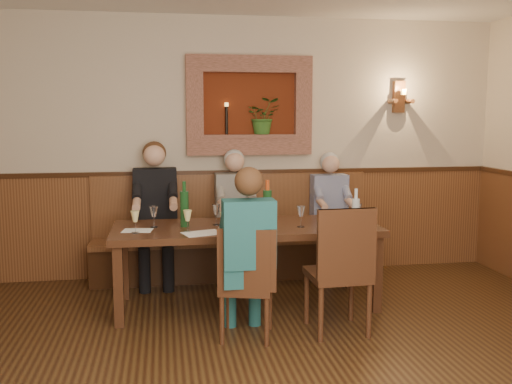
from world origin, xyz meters
TOP-DOWN VIEW (x-y plane):
  - room_shell at (0.00, 0.00)m, footprint 6.04×6.04m
  - wainscoting at (0.00, -0.00)m, footprint 6.02×6.02m
  - wall_niche at (0.24, 2.94)m, footprint 1.36×0.30m
  - wall_sconce at (1.90, 2.93)m, footprint 0.25×0.20m
  - dining_table at (0.00, 1.85)m, footprint 2.40×0.90m
  - bench at (0.00, 2.79)m, footprint 3.00×0.45m
  - chair_near_left at (-0.11, 1.08)m, footprint 0.49×0.49m
  - chair_near_right at (0.64, 1.09)m, footprint 0.48×0.48m
  - person_bench_left at (-0.82, 2.69)m, footprint 0.44×0.54m
  - person_bench_mid at (0.01, 2.69)m, footprint 0.40×0.50m
  - person_bench_right at (1.06, 2.69)m, footprint 0.39×0.47m
  - person_chair_front at (-0.11, 1.07)m, footprint 0.40×0.48m
  - spittoon_bucket at (-0.05, 1.68)m, footprint 0.27×0.27m
  - wine_bottle_green_a at (0.18, 1.73)m, footprint 0.08×0.08m
  - wine_bottle_green_b at (-0.55, 1.89)m, footprint 0.10×0.10m
  - water_bottle at (0.92, 1.50)m, footprint 0.07×0.07m
  - tasting_sheet_a at (-0.97, 1.78)m, footprint 0.28×0.21m
  - tasting_sheet_b at (0.05, 1.75)m, footprint 0.28×0.23m
  - tasting_sheet_c at (0.95, 1.66)m, footprint 0.31×0.25m
  - tasting_sheet_d at (-0.42, 1.57)m, footprint 0.37×0.31m
  - wine_glass_0 at (-0.83, 1.90)m, footprint 0.08×0.08m
  - wine_glass_1 at (1.02, 1.74)m, footprint 0.08×0.08m
  - wine_glass_2 at (-0.98, 1.68)m, footprint 0.08×0.08m
  - wine_glass_3 at (0.48, 1.71)m, footprint 0.08×0.08m
  - wine_glass_4 at (-0.54, 1.65)m, footprint 0.08×0.08m
  - wine_glass_5 at (0.16, 1.95)m, footprint 0.08×0.08m
  - wine_glass_6 at (-0.24, 1.50)m, footprint 0.08×0.08m
  - wine_glass_7 at (-0.08, 1.68)m, footprint 0.08×0.08m
  - wine_glass_8 at (-0.27, 1.92)m, footprint 0.08×0.08m

SIDE VIEW (x-z plane):
  - chair_near_left at x=-0.11m, z-range -0.19..0.72m
  - chair_near_right at x=0.64m, z-range -0.22..0.83m
  - bench at x=0.00m, z-range -0.23..0.88m
  - person_bench_right at x=1.06m, z-range -0.12..1.23m
  - person_chair_front at x=-0.11m, z-range -0.12..1.25m
  - person_bench_mid at x=0.01m, z-range -0.12..1.27m
  - wainscoting at x=0.00m, z-range 0.01..1.16m
  - person_bench_left at x=-0.82m, z-range -0.12..1.35m
  - dining_table at x=0.00m, z-range 0.30..1.05m
  - tasting_sheet_a at x=-0.97m, z-range 0.75..0.75m
  - tasting_sheet_b at x=0.05m, z-range 0.75..0.75m
  - tasting_sheet_c at x=0.95m, z-range 0.75..0.75m
  - tasting_sheet_d at x=-0.42m, z-range 0.75..0.75m
  - wine_glass_0 at x=-0.83m, z-range 0.75..0.94m
  - wine_glass_1 at x=1.02m, z-range 0.75..0.94m
  - wine_glass_2 at x=-0.98m, z-range 0.75..0.94m
  - wine_glass_3 at x=0.48m, z-range 0.75..0.94m
  - wine_glass_4 at x=-0.54m, z-range 0.75..0.94m
  - wine_glass_5 at x=0.16m, z-range 0.75..0.94m
  - wine_glass_6 at x=-0.24m, z-range 0.75..0.94m
  - wine_glass_7 at x=-0.08m, z-range 0.75..0.94m
  - wine_glass_8 at x=-0.27m, z-range 0.75..0.94m
  - spittoon_bucket at x=-0.05m, z-range 0.75..1.00m
  - water_bottle at x=0.92m, z-range 0.71..1.08m
  - wine_bottle_green_b at x=-0.55m, z-range 0.71..1.13m
  - wine_bottle_green_a at x=0.18m, z-range 0.71..1.14m
  - wall_niche at x=0.24m, z-range 1.28..2.34m
  - room_shell at x=0.00m, z-range 0.48..3.30m
  - wall_sconce at x=1.90m, z-range 1.77..2.12m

